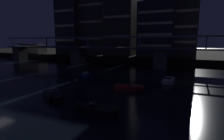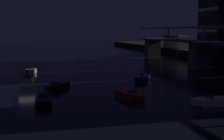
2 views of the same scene
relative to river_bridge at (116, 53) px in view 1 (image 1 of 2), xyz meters
The scene contains 13 objects.
far_riverbank 48.11m from the river_bridge, 90.00° to the left, with size 240.00×80.00×2.20m, color black.
river_bridge is the anchor object (origin of this frame).
tower_west_low 35.58m from the river_bridge, 148.86° to the left, with size 10.59×12.79×31.58m.
tower_west_tall 31.55m from the river_bridge, 130.30° to the left, with size 12.76×13.73×35.38m.
tower_central 24.64m from the river_bridge, 102.87° to the left, with size 11.48×13.71×37.85m.
tower_east_tall 22.56m from the river_bridge, 62.08° to the left, with size 13.62×9.25×21.03m.
tower_east_low 30.86m from the river_bridge, 44.79° to the left, with size 8.50×8.40×27.89m.
waterfront_pavilion 49.75m from the river_bridge, 166.14° to the left, with size 12.40×7.40×4.70m.
speedboat_near_left 39.73m from the river_bridge, 71.06° to the right, with size 5.22×2.03×1.16m.
speedboat_near_center 26.74m from the river_bridge, 45.53° to the right, with size 2.05×5.22×1.16m.
speedboat_near_right 35.81m from the river_bridge, 82.33° to the right, with size 4.76×3.86×1.16m.
speedboat_mid_left 30.24m from the river_bridge, 64.43° to the right, with size 5.19×2.74×1.16m.
speedboat_mid_center 21.07m from the river_bridge, 86.60° to the right, with size 4.72×3.94×1.16m.
Camera 1 is at (21.66, -14.41, 7.85)m, focal length 28.71 mm.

